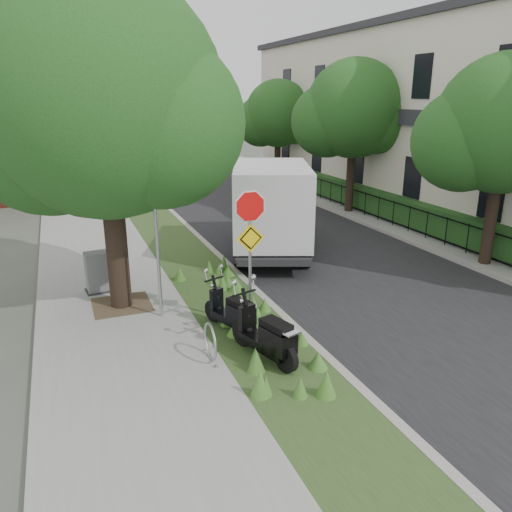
{
  "coord_description": "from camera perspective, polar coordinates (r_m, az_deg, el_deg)",
  "views": [
    {
      "loc": [
        -5.11,
        -9.13,
        5.11
      ],
      "look_at": [
        -0.76,
        1.87,
        1.3
      ],
      "focal_mm": 35.0,
      "sensor_mm": 36.0,
      "label": 1
    }
  ],
  "objects": [
    {
      "name": "scooter_near",
      "position": [
        9.82,
        1.62,
        -9.68
      ],
      "size": [
        0.76,
        1.89,
        0.92
      ],
      "color": "black",
      "rests_on": "ground"
    },
    {
      "name": "box_truck",
      "position": [
        16.62,
        1.7,
        5.96
      ],
      "size": [
        4.11,
        6.12,
        2.59
      ],
      "color": "#262628",
      "rests_on": "ground"
    },
    {
      "name": "hedge_far",
      "position": [
        23.56,
        12.46,
        6.56
      ],
      "size": [
        1.0,
        24.0,
        1.1
      ],
      "primitive_type": "cube",
      "color": "#174016",
      "rests_on": "footpath_far"
    },
    {
      "name": "footpath_far",
      "position": [
        23.84,
        12.97,
        5.16
      ],
      "size": [
        3.2,
        60.0,
        0.12
      ],
      "primitive_type": "cube",
      "color": "gray",
      "rests_on": "ground"
    },
    {
      "name": "far_tree_b",
      "position": [
        22.66,
        10.93,
        15.66
      ],
      "size": [
        4.83,
        4.31,
        6.56
      ],
      "color": "black",
      "rests_on": "ground"
    },
    {
      "name": "kerb_near",
      "position": [
        20.31,
        -7.82,
        3.3
      ],
      "size": [
        0.2,
        60.0,
        0.13
      ],
      "primitive_type": "cube",
      "color": "#9E9991",
      "rests_on": "ground"
    },
    {
      "name": "fence_far",
      "position": [
        23.18,
        11.01,
        6.47
      ],
      "size": [
        0.04,
        24.0,
        1.0
      ],
      "color": "black",
      "rests_on": "ground"
    },
    {
      "name": "road",
      "position": [
        21.39,
        1.33,
        4.04
      ],
      "size": [
        7.0,
        60.0,
        0.01
      ],
      "primitive_type": "cube",
      "color": "black",
      "rests_on": "ground"
    },
    {
      "name": "far_tree_a",
      "position": [
        16.47,
        26.19,
        12.68
      ],
      "size": [
        4.6,
        4.1,
        6.22
      ],
      "color": "black",
      "rests_on": "ground"
    },
    {
      "name": "ground",
      "position": [
        11.64,
        6.94,
        -8.32
      ],
      "size": [
        120.0,
        120.0,
        0.0
      ],
      "primitive_type": "plane",
      "color": "#4C5147",
      "rests_on": "ground"
    },
    {
      "name": "sign_assembly",
      "position": [
        10.76,
        -0.67,
        2.87
      ],
      "size": [
        0.94,
        0.08,
        3.22
      ],
      "color": "#A5A8AD",
      "rests_on": "ground"
    },
    {
      "name": "kerb_far",
      "position": [
        22.94,
        9.44,
        4.9
      ],
      "size": [
        0.2,
        60.0,
        0.13
      ],
      "primitive_type": "cube",
      "color": "#9E9991",
      "rests_on": "ground"
    },
    {
      "name": "verge",
      "position": [
        20.11,
        -10.59,
        3.0
      ],
      "size": [
        2.0,
        60.0,
        0.12
      ],
      "primitive_type": "cube",
      "color": "#31441D",
      "rests_on": "ground"
    },
    {
      "name": "bare_post",
      "position": [
        11.49,
        -11.29,
        2.42
      ],
      "size": [
        0.08,
        0.08,
        4.0
      ],
      "color": "#A5A8AD",
      "rests_on": "ground"
    },
    {
      "name": "bike_hoop",
      "position": [
        9.99,
        -5.23,
        -9.72
      ],
      "size": [
        0.06,
        0.78,
        0.77
      ],
      "color": "#A5A8AD",
      "rests_on": "ground"
    },
    {
      "name": "utility_cabinet",
      "position": [
        13.88,
        -17.38,
        -1.79
      ],
      "size": [
        0.86,
        0.62,
        1.08
      ],
      "color": "#262628",
      "rests_on": "ground"
    },
    {
      "name": "sidewalk_near",
      "position": [
        19.8,
        -18.4,
        2.14
      ],
      "size": [
        3.5,
        60.0,
        0.12
      ],
      "primitive_type": "cube",
      "color": "gray",
      "rests_on": "ground"
    },
    {
      "name": "far_tree_c",
      "position": [
        29.75,
        2.39,
        15.6
      ],
      "size": [
        4.37,
        3.89,
        5.93
      ],
      "color": "black",
      "rests_on": "ground"
    },
    {
      "name": "street_tree_main",
      "position": [
        12.04,
        -17.35,
        15.63
      ],
      "size": [
        6.21,
        5.54,
        7.66
      ],
      "color": "black",
      "rests_on": "ground"
    },
    {
      "name": "terrace_houses",
      "position": [
        25.35,
        20.0,
        14.67
      ],
      "size": [
        7.4,
        26.4,
        8.2
      ],
      "color": "beige",
      "rests_on": "ground"
    },
    {
      "name": "scooter_far",
      "position": [
        11.0,
        -2.42,
        -6.84
      ],
      "size": [
        0.76,
        1.65,
        0.82
      ],
      "color": "black",
      "rests_on": "ground"
    }
  ]
}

